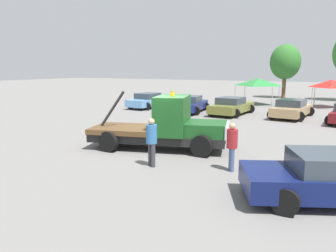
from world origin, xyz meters
The scene contains 11 objects.
ground_plane centered at (0.00, 0.00, 0.00)m, with size 160.00×160.00×0.00m, color slate.
tow_truck centered at (0.36, 0.10, 0.98)m, with size 6.28×3.55×2.53m.
person_near_truck centered at (3.81, -1.56, 0.97)m, with size 0.37×0.37×1.67m.
person_at_hood centered at (1.12, -2.39, 1.01)m, with size 0.39×0.39×1.75m.
parked_car_skyblue centered at (-8.20, 12.65, 0.65)m, with size 2.62×4.78×1.34m.
parked_car_navy centered at (-3.75, 11.65, 0.65)m, with size 2.88×4.78×1.34m.
parked_car_olive centered at (-0.41, 11.89, 0.65)m, with size 2.76×4.87×1.34m.
parked_car_tan centered at (3.84, 12.40, 0.65)m, with size 2.81×4.90×1.34m.
canopy_tent_green centered at (-0.31, 19.85, 2.18)m, with size 3.48×3.48×2.54m.
canopy_tent_red centered at (5.99, 20.70, 2.13)m, with size 2.88×2.88×2.49m.
tree_left centered at (0.69, 28.80, 4.20)m, with size 3.51×3.51×6.27m.
Camera 1 is at (7.01, -12.15, 3.49)m, focal length 35.00 mm.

